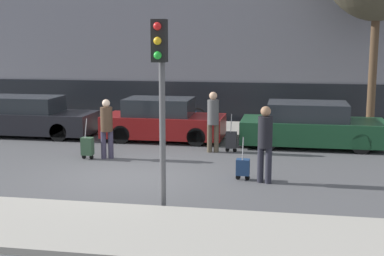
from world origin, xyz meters
name	(u,v)px	position (x,y,z in m)	size (l,w,h in m)	color
ground_plane	(129,176)	(0.00, 0.00, 0.00)	(80.00, 80.00, 0.00)	#4C4C4F
sidewalk_near	(67,226)	(0.00, -3.75, 0.06)	(28.00, 2.50, 0.12)	#A39E93
sidewalk_far	(184,128)	(0.00, 7.00, 0.06)	(28.00, 3.00, 0.12)	#A39E93
parked_car_0	(28,117)	(-5.09, 4.73, 0.65)	(4.61, 1.72, 1.38)	black
parked_car_1	(163,121)	(-0.28, 4.75, 0.66)	(3.97, 1.73, 1.41)	maroon
parked_car_2	(311,126)	(4.54, 4.58, 0.65)	(4.43, 1.91, 1.39)	#194728
pedestrian_left	(107,125)	(-1.19, 1.81, 0.96)	(0.34, 0.34, 1.68)	#383347
trolley_left	(87,146)	(-1.71, 1.63, 0.37)	(0.34, 0.29, 1.16)	#335138
pedestrian_center	(213,118)	(1.64, 3.18, 1.04)	(0.34, 0.34, 1.81)	#4C4233
trolley_center	(231,140)	(2.17, 3.32, 0.36)	(0.34, 0.29, 1.15)	#262628
pedestrian_right	(265,139)	(3.31, 0.00, 1.04)	(0.34, 0.34, 1.82)	#23232D
trolley_right	(243,167)	(2.79, 0.18, 0.31)	(0.34, 0.29, 1.05)	navy
traffic_light	(161,76)	(1.40, -2.36, 2.65)	(0.28, 0.47, 3.72)	#515154
parked_bicycle	(183,117)	(-0.02, 6.91, 0.49)	(1.77, 0.06, 0.96)	black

